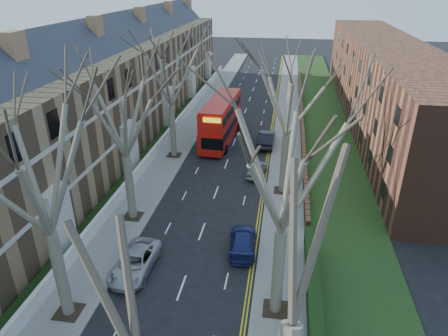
% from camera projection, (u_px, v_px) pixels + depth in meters
% --- Properties ---
extents(pavement_left, '(3.00, 102.00, 0.12)m').
position_uv_depth(pavement_left, '(195.00, 122.00, 51.73)').
color(pavement_left, slate).
rests_on(pavement_left, ground).
extents(pavement_right, '(3.00, 102.00, 0.12)m').
position_uv_depth(pavement_right, '(288.00, 127.00, 50.04)').
color(pavement_right, slate).
rests_on(pavement_right, ground).
extents(terrace_left, '(9.70, 78.00, 13.60)m').
position_uv_depth(terrace_left, '(108.00, 94.00, 43.32)').
color(terrace_left, olive).
rests_on(terrace_left, ground).
extents(flats_right, '(13.97, 54.00, 10.00)m').
position_uv_depth(flats_right, '(384.00, 84.00, 49.85)').
color(flats_right, brown).
rests_on(flats_right, ground).
extents(front_wall_left, '(0.30, 78.00, 1.00)m').
position_uv_depth(front_wall_left, '(164.00, 139.00, 44.60)').
color(front_wall_left, white).
rests_on(front_wall_left, ground).
extents(grass_verge_right, '(6.00, 102.00, 0.06)m').
position_uv_depth(grass_verge_right, '(325.00, 128.00, 49.36)').
color(grass_verge_right, '#1F3914').
rests_on(grass_verge_right, ground).
extents(tree_left_mid, '(10.50, 10.50, 14.71)m').
position_uv_depth(tree_left_mid, '(34.00, 158.00, 18.19)').
color(tree_left_mid, '#6B634C').
rests_on(tree_left_mid, ground).
extents(tree_left_far, '(10.15, 10.15, 14.22)m').
position_uv_depth(tree_left_far, '(120.00, 103.00, 27.23)').
color(tree_left_far, '#6B634C').
rests_on(tree_left_far, ground).
extents(tree_left_dist, '(10.50, 10.50, 14.71)m').
position_uv_depth(tree_left_dist, '(169.00, 64.00, 37.78)').
color(tree_left_dist, '#6B634C').
rests_on(tree_left_dist, ground).
extents(tree_right_mid, '(10.50, 10.50, 14.71)m').
position_uv_depth(tree_right_mid, '(287.00, 156.00, 18.37)').
color(tree_right_mid, '#6B634C').
rests_on(tree_right_mid, ground).
extents(tree_right_far, '(10.15, 10.15, 14.22)m').
position_uv_depth(tree_right_far, '(289.00, 88.00, 30.97)').
color(tree_right_far, '#6B634C').
rests_on(tree_right_far, ground).
extents(double_decker_bus, '(3.32, 11.44, 4.72)m').
position_uv_depth(double_decker_bus, '(221.00, 121.00, 45.00)').
color(double_decker_bus, red).
rests_on(double_decker_bus, ground).
extents(car_left_far, '(2.40, 4.88, 1.33)m').
position_uv_depth(car_left_far, '(135.00, 262.00, 25.33)').
color(car_left_far, '#ABACB0').
rests_on(car_left_far, ground).
extents(car_right_near, '(2.09, 4.49, 1.27)m').
position_uv_depth(car_right_near, '(243.00, 241.00, 27.37)').
color(car_right_near, navy).
rests_on(car_right_near, ground).
extents(car_right_mid, '(2.01, 3.96, 1.29)m').
position_uv_depth(car_right_mid, '(257.00, 169.00, 37.68)').
color(car_right_mid, gray).
rests_on(car_right_mid, ground).
extents(car_right_far, '(1.87, 4.93, 1.61)m').
position_uv_depth(car_right_far, '(266.00, 139.00, 44.27)').
color(car_right_far, black).
rests_on(car_right_far, ground).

